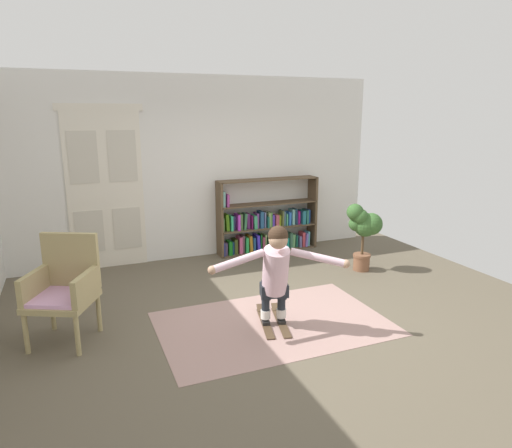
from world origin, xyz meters
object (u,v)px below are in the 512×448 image
Objects in this scene: wicker_chair at (64,286)px; person_skier at (276,269)px; potted_plant at (364,227)px; skis_pair at (273,321)px; bookshelf at (265,225)px.

wicker_chair is 0.76× the size of person_skier.
skis_pair is (-1.99, -1.13, -0.64)m from potted_plant.
skis_pair is 0.69m from person_skier.
bookshelf is 1.76m from potted_plant.
skis_pair is at bearing -111.49° from bookshelf.
bookshelf is 1.71× the size of potted_plant.
bookshelf is 2.95m from person_skier.
skis_pair is at bearing -150.33° from potted_plant.
potted_plant is at bearing 32.35° from person_skier.
potted_plant is 2.38m from skis_pair.
potted_plant is at bearing 8.97° from wicker_chair.
skis_pair is at bearing -12.66° from wicker_chair.
skis_pair is (2.14, -0.48, -0.56)m from wicker_chair.
person_skier is at bearing -16.72° from wicker_chair.
wicker_chair is at bearing 167.34° from skis_pair.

